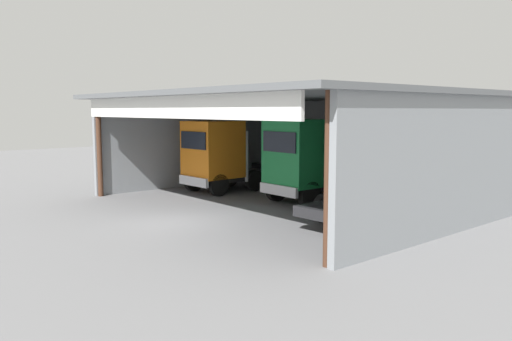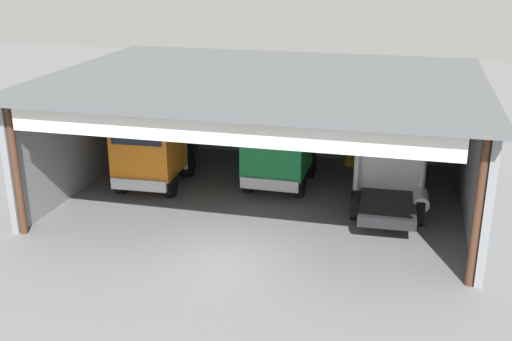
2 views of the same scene
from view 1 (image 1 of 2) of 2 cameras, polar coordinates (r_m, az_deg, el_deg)
ground_plane at (r=19.01m, az=-8.84°, el=-5.72°), size 80.00×80.00×0.00m
workshop_shed at (r=22.48m, az=4.79°, el=5.13°), size 15.54×11.80×4.81m
truck_orange_center_left_bay at (r=25.41m, az=-4.41°, el=1.74°), size 2.62×4.94×3.57m
truck_green_center_right_bay at (r=22.50m, az=5.51°, el=1.36°), size 2.56×4.83×3.71m
truck_white_center_bay at (r=19.21m, az=13.62°, el=-0.18°), size 2.80×5.20×3.51m
oil_drum at (r=23.86m, az=15.86°, el=-2.22°), size 0.58×0.58×0.93m
tool_cart at (r=29.94m, az=0.51°, el=-0.09°), size 0.90×0.60×1.00m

